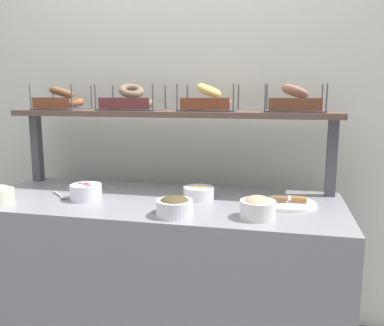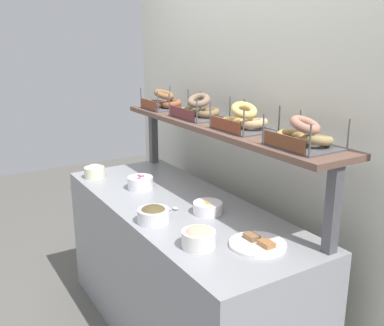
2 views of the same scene
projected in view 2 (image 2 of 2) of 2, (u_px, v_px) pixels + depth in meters
back_wall at (257, 132)px, 2.65m from camera, size 3.00×0.06×2.40m
deli_counter at (179, 271)px, 2.59m from camera, size 1.80×0.70×0.85m
shelf_riser_left at (153, 136)px, 3.24m from camera, size 0.05×0.05×0.40m
shelf_riser_right at (333, 209)px, 1.86m from camera, size 0.05×0.05×0.40m
upper_shelf at (219, 127)px, 2.49m from camera, size 1.76×0.32×0.03m
bowl_chocolate_spread at (153, 214)px, 2.22m from camera, size 0.16×0.16×0.09m
bowl_lox_spread at (199, 237)px, 1.95m from camera, size 0.15×0.15×0.10m
bowl_fruit_salad at (208, 208)px, 2.34m from camera, size 0.16×0.16×0.07m
bowl_beet_salad at (140, 182)px, 2.71m from camera, size 0.16×0.16×0.08m
bowl_potato_salad at (94, 171)px, 2.93m from camera, size 0.13×0.13×0.09m
serving_plate_white at (258, 244)px, 1.97m from camera, size 0.26×0.26×0.04m
serving_spoon_near_plate at (168, 209)px, 2.37m from camera, size 0.04×0.18×0.01m
serving_spoon_by_edge at (132, 181)px, 2.84m from camera, size 0.15×0.13×0.01m
bagel_basket_cinnamon_raisin at (164, 102)px, 3.01m from camera, size 0.27×0.25×0.14m
bagel_basket_poppy at (198, 110)px, 2.67m from camera, size 0.33×0.25×0.15m
bagel_basket_plain at (243, 121)px, 2.32m from camera, size 0.30×0.26×0.15m
bagel_basket_everything at (303, 137)px, 1.95m from camera, size 0.30×0.26×0.14m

